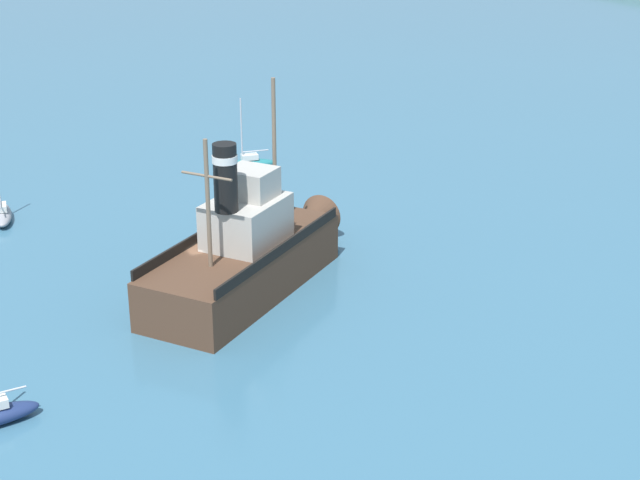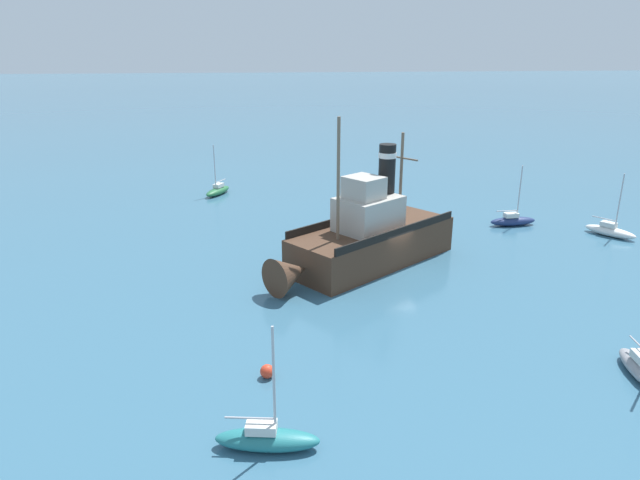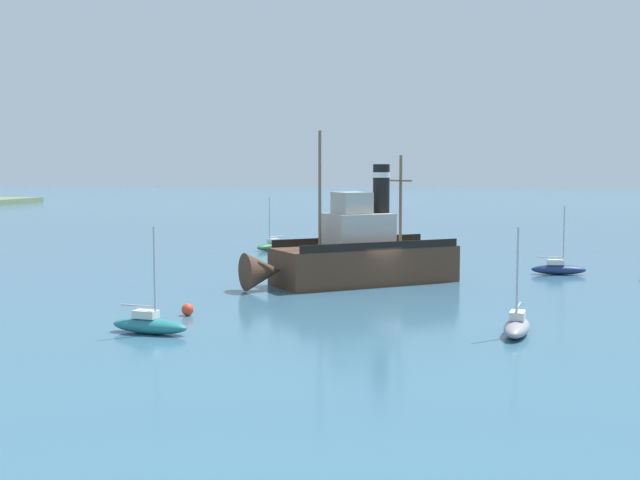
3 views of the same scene
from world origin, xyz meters
The scene contains 7 objects.
ground_plane centered at (0.00, 0.00, 0.00)m, with size 600.00×600.00×0.00m, color #38667F.
old_tugboat centered at (0.93, 1.79, 1.83)m, with size 11.19×13.64×9.90m.
sailboat_grey centered at (-14.10, -7.38, 0.43)m, with size 3.93×1.69×4.90m.
sailboat_green centered at (21.33, 12.29, 0.43)m, with size 3.85×2.83×4.90m.
sailboat_teal centered at (-16.59, 9.07, 0.43)m, with size 1.74×3.93×4.90m.
sailboat_navy centered at (7.96, -11.77, 0.43)m, with size 1.25×3.84×4.90m.
mooring_buoy centered at (-11.96, 8.88, 0.31)m, with size 0.62×0.62×0.62m, color red.
Camera 3 is at (-50.67, -4.71, 7.42)m, focal length 45.00 mm.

